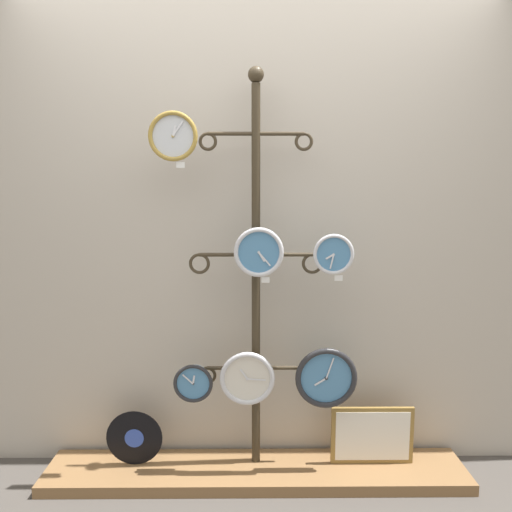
{
  "coord_description": "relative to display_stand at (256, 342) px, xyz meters",
  "views": [
    {
      "loc": [
        -0.02,
        -2.09,
        1.52
      ],
      "look_at": [
        0.0,
        0.36,
        1.18
      ],
      "focal_mm": 35.0,
      "sensor_mm": 36.0,
      "label": 1
    }
  ],
  "objects": [
    {
      "name": "clock_middle_center",
      "position": [
        0.01,
        -0.09,
        0.49
      ],
      "size": [
        0.25,
        0.04,
        0.25
      ],
      "color": "#4C84B2"
    },
    {
      "name": "display_stand",
      "position": [
        0.0,
        0.0,
        0.0
      ],
      "size": [
        0.68,
        0.42,
        2.1
      ],
      "color": "#382D1E",
      "rests_on": "ground_plane"
    },
    {
      "name": "clock_middle_right",
      "position": [
        0.38,
        -0.09,
        0.48
      ],
      "size": [
        0.2,
        0.04,
        0.2
      ],
      "color": "#4C84B2"
    },
    {
      "name": "clock_bottom_right",
      "position": [
        0.36,
        -0.08,
        -0.16
      ],
      "size": [
        0.32,
        0.04,
        0.32
      ],
      "color": "#4C84B2"
    },
    {
      "name": "price_tag_mid",
      "position": [
        0.05,
        -0.09,
        0.35
      ],
      "size": [
        0.04,
        0.0,
        0.03
      ],
      "color": "white"
    },
    {
      "name": "clock_bottom_left",
      "position": [
        -0.32,
        -0.08,
        -0.19
      ],
      "size": [
        0.2,
        0.04,
        0.2
      ],
      "color": "#4C84B2"
    },
    {
      "name": "clock_bottom_center",
      "position": [
        -0.04,
        -0.11,
        -0.15
      ],
      "size": [
        0.28,
        0.04,
        0.28
      ],
      "color": "silver"
    },
    {
      "name": "price_tag_upper",
      "position": [
        -0.36,
        -0.1,
        0.91
      ],
      "size": [
        0.04,
        0.0,
        0.03
      ],
      "color": "white"
    },
    {
      "name": "low_shelf",
      "position": [
        -0.0,
        -0.06,
        -0.69
      ],
      "size": [
        2.2,
        0.36,
        0.06
      ],
      "color": "brown",
      "rests_on": "ground_plane"
    },
    {
      "name": "shop_wall",
      "position": [
        -0.0,
        0.16,
        0.68
      ],
      "size": [
        4.4,
        0.04,
        2.8
      ],
      "color": "#BCB2A3",
      "rests_on": "ground_plane"
    },
    {
      "name": "picture_frame",
      "position": [
        0.62,
        -0.03,
        -0.5
      ],
      "size": [
        0.44,
        0.02,
        0.31
      ],
      "color": "olive",
      "rests_on": "low_shelf"
    },
    {
      "name": "clock_top_left",
      "position": [
        -0.39,
        -0.09,
        1.04
      ],
      "size": [
        0.24,
        0.04,
        0.24
      ],
      "color": "silver"
    },
    {
      "name": "vinyl_record",
      "position": [
        -0.64,
        -0.03,
        -0.51
      ],
      "size": [
        0.3,
        0.01,
        0.3
      ],
      "color": "black",
      "rests_on": "low_shelf"
    },
    {
      "name": "price_tag_lower",
      "position": [
        0.41,
        -0.1,
        0.36
      ],
      "size": [
        0.04,
        0.0,
        0.03
      ],
      "color": "white"
    }
  ]
}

